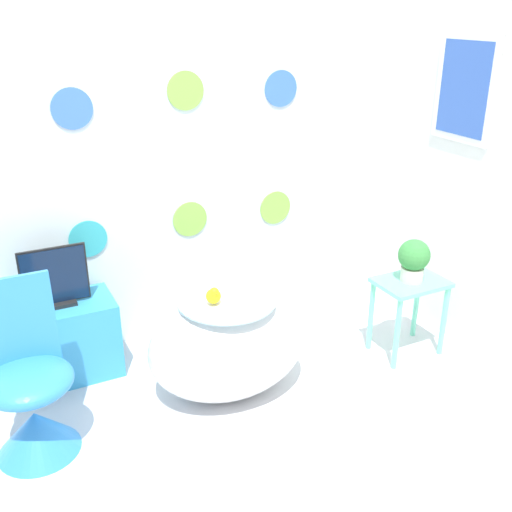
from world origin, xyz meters
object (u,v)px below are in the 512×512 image
at_px(bathtub, 228,344).
at_px(vase, 12,313).
at_px(chair, 32,403).
at_px(potted_plant_left, 414,259).
at_px(tv, 55,280).

xyz_separation_m(bathtub, vase, (-1.02, 0.43, 0.23)).
distance_m(chair, potted_plant_left, 2.19).
bearing_deg(vase, tv, 27.51).
bearing_deg(vase, bathtub, -22.68).
height_order(vase, potted_plant_left, potted_plant_left).
bearing_deg(vase, potted_plant_left, -14.33).
relative_size(tv, potted_plant_left, 1.39).
bearing_deg(bathtub, chair, -178.46).
xyz_separation_m(bathtub, tv, (-0.78, 0.56, 0.32)).
bearing_deg(chair, vase, 90.04).
bearing_deg(bathtub, potted_plant_left, -6.23).
bearing_deg(chair, tv, 67.09).
bearing_deg(tv, potted_plant_left, -19.57).
bearing_deg(chair, potted_plant_left, -2.57).
xyz_separation_m(tv, vase, (-0.25, -0.13, -0.08)).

